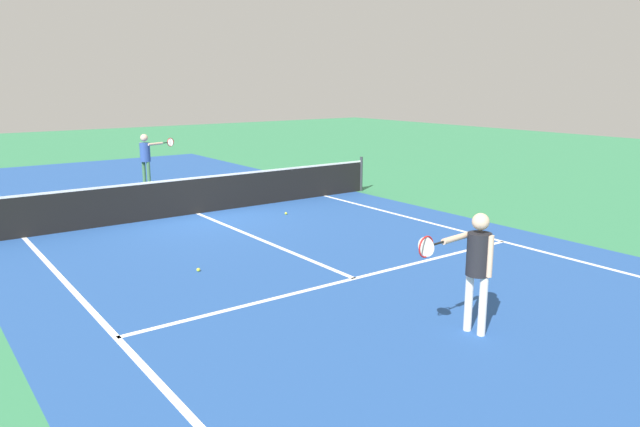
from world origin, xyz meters
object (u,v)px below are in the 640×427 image
tennis_ball_near_net (286,213)px  player_far (146,154)px  player_near (477,260)px  net (197,195)px  tennis_ball_mid_court (198,270)px

tennis_ball_near_net → player_far: bearing=103.6°
tennis_ball_near_net → player_near: bearing=-104.2°
player_near → tennis_ball_near_net: bearing=75.8°
net → tennis_ball_mid_court: net is taller
net → tennis_ball_mid_court: 4.90m
tennis_ball_mid_court → tennis_ball_near_net: bearing=38.0°
player_near → net: bearing=89.1°
player_near → player_far: (0.49, 13.60, 0.04)m
player_far → tennis_ball_near_net: player_far is taller
net → player_near: bearing=-90.9°
tennis_ball_near_net → tennis_ball_mid_court: bearing=-142.0°
player_far → player_near: bearing=-92.1°
player_near → tennis_ball_mid_court: bearing=111.9°
net → tennis_ball_near_net: net is taller
player_far → tennis_ball_mid_court: size_ratio=26.12×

